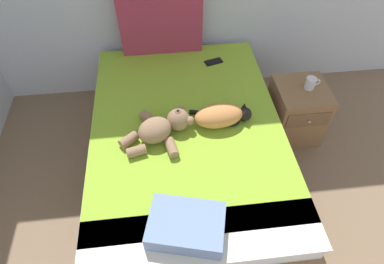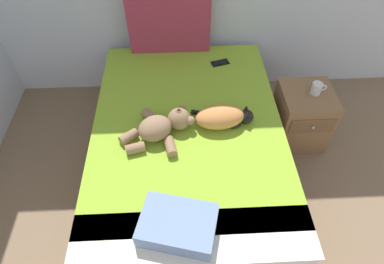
{
  "view_description": "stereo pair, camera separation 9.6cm",
  "coord_description": "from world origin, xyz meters",
  "px_view_note": "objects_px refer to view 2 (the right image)",
  "views": [
    {
      "loc": [
        1.48,
        1.92,
        2.2
      ],
      "look_at": [
        1.65,
        3.35,
        0.56
      ],
      "focal_mm": 30.49,
      "sensor_mm": 36.0,
      "label": 1
    },
    {
      "loc": [
        1.58,
        1.91,
        2.2
      ],
      "look_at": [
        1.65,
        3.35,
        0.56
      ],
      "focal_mm": 30.49,
      "sensor_mm": 36.0,
      "label": 2
    }
  ],
  "objects_px": {
    "teddy_bear": "(162,126)",
    "mug": "(317,88)",
    "bed": "(188,147)",
    "cat": "(223,117)",
    "throw_pillow": "(178,225)",
    "nightstand": "(302,116)",
    "patterned_cushion": "(169,21)",
    "cell_phone": "(220,63)"
  },
  "relations": [
    {
      "from": "teddy_bear",
      "to": "mug",
      "type": "xyz_separation_m",
      "value": [
        1.17,
        0.37,
        -0.04
      ]
    },
    {
      "from": "bed",
      "to": "cat",
      "type": "relative_size",
      "value": 4.54
    },
    {
      "from": "throw_pillow",
      "to": "nightstand",
      "type": "bearing_deg",
      "value": 45.64
    },
    {
      "from": "patterned_cushion",
      "to": "teddy_bear",
      "type": "height_order",
      "value": "patterned_cushion"
    },
    {
      "from": "cat",
      "to": "throw_pillow",
      "type": "xyz_separation_m",
      "value": [
        -0.32,
        -0.77,
        -0.02
      ]
    },
    {
      "from": "teddy_bear",
      "to": "mug",
      "type": "height_order",
      "value": "teddy_bear"
    },
    {
      "from": "patterned_cushion",
      "to": "throw_pillow",
      "type": "height_order",
      "value": "patterned_cushion"
    },
    {
      "from": "patterned_cushion",
      "to": "mug",
      "type": "distance_m",
      "value": 1.3
    },
    {
      "from": "patterned_cushion",
      "to": "throw_pillow",
      "type": "bearing_deg",
      "value": -88.9
    },
    {
      "from": "bed",
      "to": "nightstand",
      "type": "distance_m",
      "value": 1.0
    },
    {
      "from": "teddy_bear",
      "to": "throw_pillow",
      "type": "relative_size",
      "value": 1.29
    },
    {
      "from": "throw_pillow",
      "to": "mug",
      "type": "height_order",
      "value": "throw_pillow"
    },
    {
      "from": "teddy_bear",
      "to": "throw_pillow",
      "type": "height_order",
      "value": "teddy_bear"
    },
    {
      "from": "cat",
      "to": "throw_pillow",
      "type": "bearing_deg",
      "value": -112.81
    },
    {
      "from": "cat",
      "to": "patterned_cushion",
      "type": "bearing_deg",
      "value": 111.01
    },
    {
      "from": "cell_phone",
      "to": "throw_pillow",
      "type": "bearing_deg",
      "value": -104.67
    },
    {
      "from": "throw_pillow",
      "to": "mug",
      "type": "distance_m",
      "value": 1.52
    },
    {
      "from": "bed",
      "to": "teddy_bear",
      "type": "distance_m",
      "value": 0.38
    },
    {
      "from": "patterned_cushion",
      "to": "nightstand",
      "type": "relative_size",
      "value": 1.35
    },
    {
      "from": "patterned_cushion",
      "to": "cat",
      "type": "xyz_separation_m",
      "value": [
        0.36,
        -0.92,
        -0.2
      ]
    },
    {
      "from": "bed",
      "to": "mug",
      "type": "bearing_deg",
      "value": 16.17
    },
    {
      "from": "nightstand",
      "to": "cat",
      "type": "bearing_deg",
      "value": -157.6
    },
    {
      "from": "cat",
      "to": "mug",
      "type": "distance_m",
      "value": 0.82
    },
    {
      "from": "mug",
      "to": "cell_phone",
      "type": "bearing_deg",
      "value": 150.34
    },
    {
      "from": "cat",
      "to": "teddy_bear",
      "type": "height_order",
      "value": "teddy_bear"
    },
    {
      "from": "cell_phone",
      "to": "teddy_bear",
      "type": "bearing_deg",
      "value": -121.85
    },
    {
      "from": "patterned_cushion",
      "to": "throw_pillow",
      "type": "relative_size",
      "value": 1.7
    },
    {
      "from": "bed",
      "to": "throw_pillow",
      "type": "xyz_separation_m",
      "value": [
        -0.08,
        -0.78,
        0.31
      ]
    },
    {
      "from": "throw_pillow",
      "to": "mug",
      "type": "xyz_separation_m",
      "value": [
        1.08,
        1.07,
        -0.02
      ]
    },
    {
      "from": "cell_phone",
      "to": "mug",
      "type": "height_order",
      "value": "mug"
    },
    {
      "from": "mug",
      "to": "nightstand",
      "type": "bearing_deg",
      "value": -171.01
    },
    {
      "from": "patterned_cushion",
      "to": "mug",
      "type": "bearing_deg",
      "value": -29.18
    },
    {
      "from": "nightstand",
      "to": "mug",
      "type": "height_order",
      "value": "mug"
    },
    {
      "from": "patterned_cushion",
      "to": "teddy_bear",
      "type": "bearing_deg",
      "value": -93.41
    },
    {
      "from": "cat",
      "to": "mug",
      "type": "xyz_separation_m",
      "value": [
        0.76,
        0.3,
        -0.04
      ]
    },
    {
      "from": "teddy_bear",
      "to": "nightstand",
      "type": "height_order",
      "value": "teddy_bear"
    },
    {
      "from": "patterned_cushion",
      "to": "cat",
      "type": "distance_m",
      "value": 1.01
    },
    {
      "from": "bed",
      "to": "mug",
      "type": "xyz_separation_m",
      "value": [
        1.0,
        0.29,
        0.3
      ]
    },
    {
      "from": "throw_pillow",
      "to": "mug",
      "type": "relative_size",
      "value": 3.33
    },
    {
      "from": "patterned_cushion",
      "to": "mug",
      "type": "xyz_separation_m",
      "value": [
        1.12,
        -0.62,
        -0.23
      ]
    },
    {
      "from": "bed",
      "to": "teddy_bear",
      "type": "relative_size",
      "value": 3.82
    },
    {
      "from": "bed",
      "to": "throw_pillow",
      "type": "distance_m",
      "value": 0.85
    }
  ]
}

